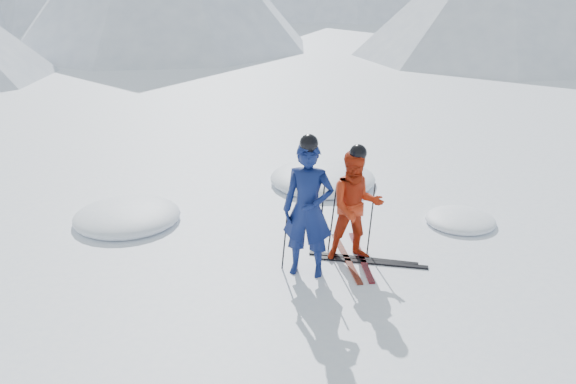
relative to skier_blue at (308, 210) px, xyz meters
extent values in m
plane|color=white|center=(1.24, 0.04, -1.02)|extent=(160.00, 160.00, 0.00)
imported|color=#0D194E|center=(0.00, 0.00, 0.00)|extent=(0.87, 0.73, 2.03)
imported|color=#B92B0E|center=(0.81, 0.35, -0.14)|extent=(0.88, 0.70, 1.74)
cylinder|color=black|center=(-0.30, 0.15, -0.34)|extent=(0.13, 0.09, 1.35)
cylinder|color=black|center=(0.25, 0.25, -0.34)|extent=(0.13, 0.08, 1.35)
cylinder|color=black|center=(0.51, 0.60, -0.43)|extent=(0.12, 0.09, 1.16)
cylinder|color=black|center=(1.11, 0.50, -0.43)|extent=(0.12, 0.08, 1.16)
cube|color=black|center=(0.69, 0.35, -1.00)|extent=(0.12, 1.70, 0.03)
cube|color=black|center=(0.93, 0.35, -1.00)|extent=(0.23, 1.70, 0.03)
cube|color=black|center=(0.94, 0.27, -1.00)|extent=(1.60, 0.74, 0.03)
cube|color=black|center=(1.04, 0.12, -1.00)|extent=(1.62, 0.69, 0.03)
ellipsoid|color=white|center=(-2.81, 2.40, -1.02)|extent=(1.89, 1.89, 0.42)
ellipsoid|color=white|center=(3.03, 1.34, -1.02)|extent=(1.23, 1.23, 0.27)
ellipsoid|color=white|center=(1.06, 3.76, -1.02)|extent=(2.19, 2.19, 0.48)
camera|label=1|loc=(-1.61, -7.92, 3.38)|focal=38.00mm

